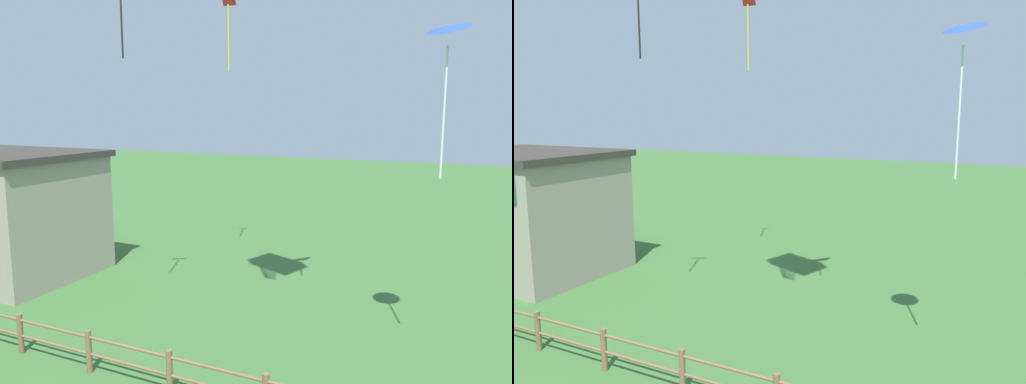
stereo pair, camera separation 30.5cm
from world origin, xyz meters
TOP-DOWN VIEW (x-y plane):
  - wooden_fence at (0.00, 6.36)m, footprint 20.78×0.14m
  - seaside_building at (-11.69, 10.81)m, footprint 6.63×5.04m
  - kite_blue_delta at (3.89, 9.65)m, footprint 1.16×1.14m
  - kite_red_diamond at (-4.29, 15.09)m, footprint 0.56×0.48m

SIDE VIEW (x-z plane):
  - wooden_fence at x=0.00m, z-range 0.08..1.13m
  - seaside_building at x=-11.69m, z-range 0.02..4.68m
  - kite_blue_delta at x=3.89m, z-range 6.01..9.41m
  - kite_red_diamond at x=-4.29m, z-range 8.16..11.14m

